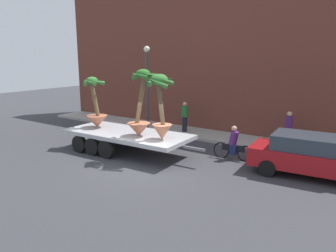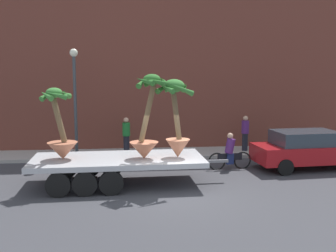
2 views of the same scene
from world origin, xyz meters
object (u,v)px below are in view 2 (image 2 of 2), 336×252
pedestrian_far_left (245,132)px  street_lamp (75,89)px  pedestrian_near_gate (126,135)px  flatbed_trailer (111,163)px  potted_palm_rear (60,134)px  parked_car (308,149)px  potted_palm_front (176,119)px  potted_palm_middle (147,127)px  cyclist (230,153)px

pedestrian_far_left → street_lamp: street_lamp is taller
pedestrian_near_gate → pedestrian_far_left: size_ratio=1.00×
pedestrian_near_gate → street_lamp: bearing=-165.0°
flatbed_trailer → potted_palm_rear: (-1.71, -0.07, 1.09)m
potted_palm_rear → parked_car: potted_palm_rear is taller
flatbed_trailer → parked_car: parked_car is taller
parked_car → pedestrian_near_gate: 8.08m
potted_palm_front → potted_palm_rear: bearing=178.7°
potted_palm_rear → street_lamp: size_ratio=0.51×
pedestrian_near_gate → potted_palm_middle: bearing=-81.4°
potted_palm_middle → pedestrian_near_gate: potted_palm_middle is taller
potted_palm_rear → potted_palm_front: bearing=-1.3°
parked_car → street_lamp: (-9.71, 2.44, 2.40)m
pedestrian_far_left → cyclist: bearing=-116.9°
cyclist → street_lamp: size_ratio=0.38×
flatbed_trailer → potted_palm_middle: (1.25, -0.25, 1.33)m
parked_car → street_lamp: street_lamp is taller
parked_car → pedestrian_far_left: bearing=118.3°
cyclist → parked_car: bearing=-3.9°
flatbed_trailer → potted_palm_front: (2.29, -0.16, 1.57)m
potted_palm_middle → cyclist: bearing=30.7°
flatbed_trailer → pedestrian_near_gate: bearing=83.8°
potted_palm_middle → street_lamp: (-2.97, 4.30, 1.13)m
flatbed_trailer → potted_palm_front: potted_palm_front is taller
potted_palm_rear → pedestrian_near_gate: 5.28m
potted_palm_rear → pedestrian_far_left: (7.98, 4.88, -0.82)m
pedestrian_near_gate → flatbed_trailer: bearing=-96.2°
potted_palm_front → parked_car: size_ratio=0.59×
potted_palm_front → pedestrian_near_gate: potted_palm_front is taller
flatbed_trailer → cyclist: bearing=21.0°
potted_palm_front → pedestrian_far_left: (3.98, 4.98, -1.30)m
potted_palm_middle → parked_car: bearing=15.4°
flatbed_trailer → parked_car: 8.15m
flatbed_trailer → potted_palm_rear: potted_palm_rear is taller
flatbed_trailer → pedestrian_far_left: pedestrian_far_left is taller
potted_palm_front → cyclist: bearing=38.9°
pedestrian_near_gate → pedestrian_far_left: bearing=1.7°
potted_palm_middle → flatbed_trailer: bearing=168.7°
potted_palm_rear → potted_palm_middle: bearing=-3.5°
street_lamp → cyclist: bearing=-19.0°
parked_car → street_lamp: bearing=165.9°
flatbed_trailer → potted_palm_rear: bearing=-177.7°
pedestrian_near_gate → parked_car: bearing=-22.1°
potted_palm_front → pedestrian_near_gate: size_ratio=1.61×
potted_palm_middle → potted_palm_front: size_ratio=1.06×
flatbed_trailer → potted_palm_middle: size_ratio=2.40×
potted_palm_front → cyclist: (2.46, 1.99, -1.68)m
potted_palm_front → pedestrian_far_left: bearing=51.4°
potted_palm_middle → pedestrian_near_gate: 5.06m
flatbed_trailer → parked_car: size_ratio=1.50×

